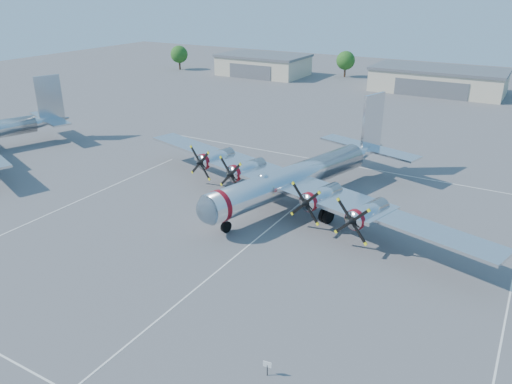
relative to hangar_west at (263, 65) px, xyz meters
The scene contains 8 objects.
ground 93.54m from the hangar_west, 61.23° to the right, with size 260.00×260.00×0.00m, color #565658.
parking_lines 95.08m from the hangar_west, 61.74° to the right, with size 60.00×50.08×0.01m.
hangar_west is the anchor object (origin of this frame).
hangar_center 45.00m from the hangar_west, ahead, with size 28.60×14.60×5.40m.
tree_far_west 25.36m from the hangar_west, behind, with size 4.80×4.80×6.64m.
tree_west 21.61m from the hangar_west, 21.89° to the left, with size 4.80×4.80×6.64m.
main_bomber_b29 84.09m from the hangar_west, 57.91° to the right, with size 46.29×31.66×10.24m, color silver, non-canonical shape.
info_placard 111.10m from the hangar_west, 60.55° to the right, with size 0.56×0.12×1.07m.
Camera 1 is at (21.24, -36.22, 22.71)m, focal length 35.00 mm.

